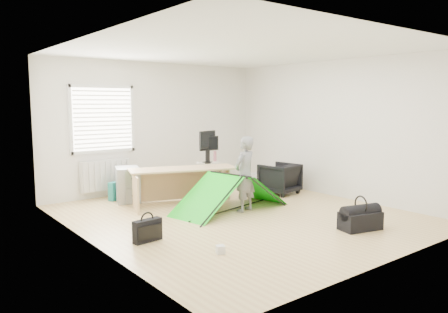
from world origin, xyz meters
TOP-DOWN VIEW (x-y plane):
  - ground at (0.00, 0.00)m, footprint 5.50×5.50m
  - back_wall at (0.00, 2.75)m, footprint 5.00×0.02m
  - window at (-1.20, 2.71)m, footprint 1.20×0.06m
  - radiator at (-1.20, 2.67)m, footprint 1.00×0.12m
  - desk at (-0.27, 1.29)m, footprint 2.06×1.20m
  - filing_cabinet at (-1.01, 2.08)m, footprint 0.59×0.67m
  - monitor_left at (0.50, 1.56)m, footprint 0.42×0.14m
  - monitor_right at (0.46, 1.55)m, footprint 0.50×0.26m
  - keyboard at (0.47, 1.53)m, footprint 0.46×0.31m
  - thermos at (0.68, 1.57)m, footprint 0.07×0.07m
  - office_chair at (1.77, 0.82)m, footprint 0.78×0.79m
  - person at (0.26, 0.15)m, footprint 0.54×0.42m
  - kite at (0.10, 0.34)m, footprint 2.20×1.30m
  - storage_crate at (2.22, 1.81)m, footprint 0.50×0.39m
  - tote_bag at (-1.14, 2.34)m, footprint 0.33×0.24m
  - laptop_bag at (-1.86, -0.31)m, footprint 0.42×0.17m
  - white_box at (-1.37, -1.29)m, footprint 0.13×0.13m
  - duffel_bag at (0.89, -1.74)m, footprint 0.67×0.45m

SIDE VIEW (x-z plane):
  - ground at x=0.00m, z-range 0.00..0.00m
  - white_box at x=-1.37m, z-range 0.00..0.10m
  - storage_crate at x=2.22m, z-range 0.00..0.25m
  - duffel_bag at x=0.89m, z-range 0.00..0.27m
  - laptop_bag at x=-1.86m, z-range 0.00..0.31m
  - tote_bag at x=-1.14m, z-range 0.00..0.35m
  - office_chair at x=1.77m, z-range 0.00..0.63m
  - kite at x=0.10m, z-range 0.00..0.64m
  - filing_cabinet at x=-1.01m, z-range 0.00..0.66m
  - desk at x=-0.27m, z-range 0.00..0.67m
  - radiator at x=-1.20m, z-range 0.15..0.75m
  - person at x=0.26m, z-range 0.00..1.30m
  - keyboard at x=0.47m, z-range 0.67..0.69m
  - thermos at x=0.68m, z-range 0.67..0.90m
  - monitor_left at x=0.50m, z-range 0.67..1.06m
  - monitor_right at x=0.46m, z-range 0.67..1.14m
  - back_wall at x=0.00m, z-range 0.00..2.70m
  - window at x=-1.20m, z-range 0.95..2.15m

